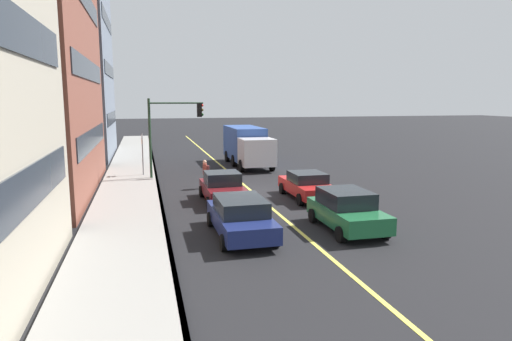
{
  "coord_description": "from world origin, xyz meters",
  "views": [
    {
      "loc": [
        -24.16,
        5.85,
        5.19
      ],
      "look_at": [
        -1.35,
        0.13,
        1.45
      ],
      "focal_mm": 31.63,
      "sensor_mm": 36.0,
      "label": 1
    }
  ],
  "objects_px": {
    "truck_blue": "(247,145)",
    "traffic_light_mast": "(171,124)",
    "car_red": "(307,185)",
    "car_green": "(347,210)",
    "car_maroon": "(223,187)",
    "street_sign_post": "(142,151)",
    "car_navy": "(240,216)",
    "pedestrian_with_backpack": "(205,172)"
  },
  "relations": [
    {
      "from": "car_navy",
      "to": "pedestrian_with_backpack",
      "type": "xyz_separation_m",
      "value": [
        9.57,
        0.05,
        0.2
      ]
    },
    {
      "from": "car_red",
      "to": "street_sign_post",
      "type": "height_order",
      "value": "street_sign_post"
    },
    {
      "from": "traffic_light_mast",
      "to": "truck_blue",
      "type": "bearing_deg",
      "value": -51.33
    },
    {
      "from": "pedestrian_with_backpack",
      "to": "street_sign_post",
      "type": "xyz_separation_m",
      "value": [
        4.99,
        3.52,
        0.75
      ]
    },
    {
      "from": "truck_blue",
      "to": "traffic_light_mast",
      "type": "distance_m",
      "value": 8.05
    },
    {
      "from": "car_navy",
      "to": "car_red",
      "type": "relative_size",
      "value": 1.08
    },
    {
      "from": "car_navy",
      "to": "car_green",
      "type": "height_order",
      "value": "car_green"
    },
    {
      "from": "truck_blue",
      "to": "traffic_light_mast",
      "type": "xyz_separation_m",
      "value": [
        -4.88,
        6.09,
        1.98
      ]
    },
    {
      "from": "truck_blue",
      "to": "street_sign_post",
      "type": "xyz_separation_m",
      "value": [
        -3.54,
        7.97,
        0.12
      ]
    },
    {
      "from": "car_navy",
      "to": "car_maroon",
      "type": "distance_m",
      "value": 5.96
    },
    {
      "from": "car_red",
      "to": "car_maroon",
      "type": "bearing_deg",
      "value": 85.53
    },
    {
      "from": "traffic_light_mast",
      "to": "street_sign_post",
      "type": "xyz_separation_m",
      "value": [
        1.33,
        1.88,
        -1.85
      ]
    },
    {
      "from": "traffic_light_mast",
      "to": "car_green",
      "type": "bearing_deg",
      "value": -156.0
    },
    {
      "from": "car_red",
      "to": "pedestrian_with_backpack",
      "type": "distance_m",
      "value": 6.25
    },
    {
      "from": "car_green",
      "to": "car_maroon",
      "type": "height_order",
      "value": "car_green"
    },
    {
      "from": "car_red",
      "to": "car_green",
      "type": "distance_m",
      "value": 5.83
    },
    {
      "from": "traffic_light_mast",
      "to": "car_maroon",
      "type": "bearing_deg",
      "value": -164.34
    },
    {
      "from": "car_green",
      "to": "car_maroon",
      "type": "bearing_deg",
      "value": 32.61
    },
    {
      "from": "car_navy",
      "to": "car_green",
      "type": "xyz_separation_m",
      "value": [
        -0.21,
        -4.29,
        0.04
      ]
    },
    {
      "from": "car_navy",
      "to": "traffic_light_mast",
      "type": "height_order",
      "value": "traffic_light_mast"
    },
    {
      "from": "car_green",
      "to": "car_maroon",
      "type": "relative_size",
      "value": 0.99
    },
    {
      "from": "car_navy",
      "to": "street_sign_post",
      "type": "bearing_deg",
      "value": 13.77
    },
    {
      "from": "car_red",
      "to": "car_green",
      "type": "bearing_deg",
      "value": 175.17
    },
    {
      "from": "car_maroon",
      "to": "truck_blue",
      "type": "height_order",
      "value": "truck_blue"
    },
    {
      "from": "car_maroon",
      "to": "pedestrian_with_backpack",
      "type": "bearing_deg",
      "value": 6.29
    },
    {
      "from": "car_green",
      "to": "car_red",
      "type": "bearing_deg",
      "value": -4.83
    },
    {
      "from": "car_green",
      "to": "street_sign_post",
      "type": "xyz_separation_m",
      "value": [
        14.76,
        7.86,
        0.91
      ]
    },
    {
      "from": "car_navy",
      "to": "car_maroon",
      "type": "xyz_separation_m",
      "value": [
        5.95,
        -0.35,
        -0.03
      ]
    },
    {
      "from": "car_maroon",
      "to": "traffic_light_mast",
      "type": "distance_m",
      "value": 8.07
    },
    {
      "from": "car_green",
      "to": "street_sign_post",
      "type": "bearing_deg",
      "value": 28.03
    },
    {
      "from": "car_navy",
      "to": "car_maroon",
      "type": "height_order",
      "value": "car_maroon"
    },
    {
      "from": "car_maroon",
      "to": "truck_blue",
      "type": "distance_m",
      "value": 12.84
    },
    {
      "from": "truck_blue",
      "to": "traffic_light_mast",
      "type": "relative_size",
      "value": 1.58
    },
    {
      "from": "truck_blue",
      "to": "pedestrian_with_backpack",
      "type": "height_order",
      "value": "truck_blue"
    },
    {
      "from": "car_navy",
      "to": "car_maroon",
      "type": "bearing_deg",
      "value": -3.38
    },
    {
      "from": "car_red",
      "to": "car_green",
      "type": "relative_size",
      "value": 1.06
    },
    {
      "from": "car_navy",
      "to": "car_red",
      "type": "height_order",
      "value": "car_navy"
    },
    {
      "from": "pedestrian_with_backpack",
      "to": "car_green",
      "type": "bearing_deg",
      "value": -156.06
    },
    {
      "from": "car_green",
      "to": "truck_blue",
      "type": "height_order",
      "value": "truck_blue"
    },
    {
      "from": "car_red",
      "to": "street_sign_post",
      "type": "bearing_deg",
      "value": 43.01
    },
    {
      "from": "car_maroon",
      "to": "street_sign_post",
      "type": "distance_m",
      "value": 9.5
    },
    {
      "from": "truck_blue",
      "to": "pedestrian_with_backpack",
      "type": "xyz_separation_m",
      "value": [
        -8.53,
        4.45,
        -0.63
      ]
    }
  ]
}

